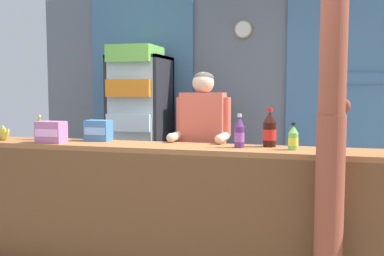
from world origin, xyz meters
The scene contains 14 objects.
ground_plane centered at (0.00, 1.04, 0.00)m, with size 7.29×7.29×0.00m, color gray.
back_wall_curtained centered at (0.02, 2.65, 1.39)m, with size 5.46×0.22×2.69m.
stall_counter centered at (0.00, 0.34, 0.60)m, with size 3.73×0.45×0.99m.
timber_post centered at (1.01, 0.05, 1.22)m, with size 0.20×0.18×2.55m.
drink_fridge centered at (-1.15, 2.13, 1.07)m, with size 0.66×0.75×1.96m.
bottle_shelf_rack centered at (-0.41, 2.27, 0.72)m, with size 0.48×0.28×1.40m.
plastic_lawn_chair centered at (0.84, 1.62, 0.49)m, with size 0.51×0.51×0.86m.
shopkeeper centered at (-0.03, 0.88, 1.00)m, with size 0.49×0.42×1.59m.
soda_bottle_cola centered at (0.58, 0.57, 1.12)m, with size 0.10×0.10×0.30m.
soda_bottle_grape_soda centered at (0.37, 0.45, 1.10)m, with size 0.08×0.08×0.26m.
soda_bottle_lime_soda centered at (0.77, 0.43, 1.08)m, with size 0.07×0.07×0.20m.
soda_bottle_iced_tea centered at (-1.43, 0.52, 1.09)m, with size 0.06×0.06×0.22m.
snack_box_wafer centered at (-1.19, 0.33, 1.08)m, with size 0.23×0.14×0.18m.
snack_box_biscuit centered at (-0.88, 0.58, 1.08)m, with size 0.21×0.14×0.18m.
Camera 1 is at (0.89, -2.80, 1.43)m, focal length 40.48 mm.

